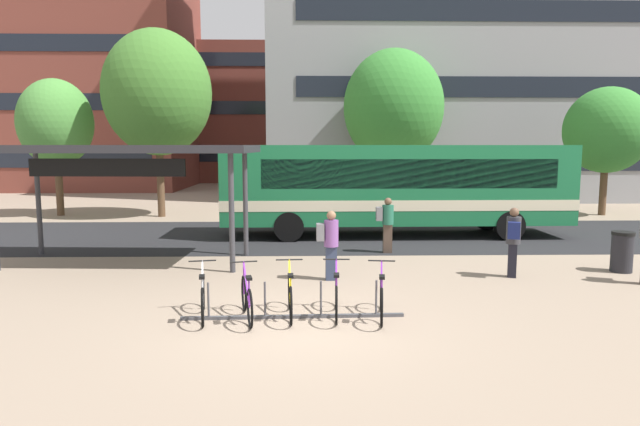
# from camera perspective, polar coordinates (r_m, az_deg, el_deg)

# --- Properties ---
(ground) EXTENTS (200.00, 200.00, 0.00)m
(ground) POSITION_cam_1_polar(r_m,az_deg,el_deg) (10.02, -1.88, -11.51)
(ground) COLOR gray
(bus_lane_asphalt) EXTENTS (80.00, 7.20, 0.01)m
(bus_lane_asphalt) POSITION_cam_1_polar(r_m,az_deg,el_deg) (19.43, -1.62, -2.37)
(bus_lane_asphalt) COLOR #232326
(bus_lane_asphalt) RESTS_ON ground
(city_bus) EXTENTS (12.06, 2.70, 3.20)m
(city_bus) POSITION_cam_1_polar(r_m,az_deg,el_deg) (19.46, 7.63, 2.84)
(city_bus) COLOR #196B3D
(city_bus) RESTS_ON ground
(bike_rack) EXTENTS (4.14, 0.20, 0.70)m
(bike_rack) POSITION_cam_1_polar(r_m,az_deg,el_deg) (10.32, -2.82, -10.43)
(bike_rack) COLOR #47474C
(bike_rack) RESTS_ON ground
(parked_bicycle_silver_0) EXTENTS (0.52, 1.71, 0.99)m
(parked_bicycle_silver_0) POSITION_cam_1_polar(r_m,az_deg,el_deg) (10.47, -12.13, -8.65)
(parked_bicycle_silver_0) COLOR black
(parked_bicycle_silver_0) RESTS_ON ground
(parked_bicycle_purple_1) EXTENTS (0.57, 1.69, 0.99)m
(parked_bicycle_purple_1) POSITION_cam_1_polar(r_m,az_deg,el_deg) (10.25, -7.64, -8.89)
(parked_bicycle_purple_1) COLOR black
(parked_bicycle_purple_1) RESTS_ON ground
(parked_bicycle_yellow_2) EXTENTS (0.52, 1.72, 0.99)m
(parked_bicycle_yellow_2) POSITION_cam_1_polar(r_m,az_deg,el_deg) (10.35, -3.14, -8.68)
(parked_bicycle_yellow_2) COLOR black
(parked_bicycle_yellow_2) RESTS_ON ground
(parked_bicycle_purple_3) EXTENTS (0.52, 1.72, 0.99)m
(parked_bicycle_purple_3) POSITION_cam_1_polar(r_m,az_deg,el_deg) (10.37, 1.71, -8.64)
(parked_bicycle_purple_3) COLOR black
(parked_bicycle_purple_3) RESTS_ON ground
(parked_bicycle_purple_4) EXTENTS (0.52, 1.72, 0.99)m
(parked_bicycle_purple_4) POSITION_cam_1_polar(r_m,az_deg,el_deg) (10.30, 6.43, -8.79)
(parked_bicycle_purple_4) COLOR black
(parked_bicycle_purple_4) RESTS_ON ground
(transit_shelter) EXTENTS (7.00, 3.26, 3.20)m
(transit_shelter) POSITION_cam_1_polar(r_m,az_deg,el_deg) (15.54, -19.71, 5.95)
(transit_shelter) COLOR #38383D
(transit_shelter) RESTS_ON ground
(commuter_grey_pack_0) EXTENTS (0.53, 0.35, 1.65)m
(commuter_grey_pack_0) POSITION_cam_1_polar(r_m,az_deg,el_deg) (16.34, 6.96, -0.85)
(commuter_grey_pack_0) COLOR #47382D
(commuter_grey_pack_0) RESTS_ON ground
(commuter_grey_pack_2) EXTENTS (0.53, 0.35, 1.66)m
(commuter_grey_pack_2) POSITION_cam_1_polar(r_m,az_deg,el_deg) (12.93, 1.02, -2.89)
(commuter_grey_pack_2) COLOR #2D3851
(commuter_grey_pack_2) RESTS_ON ground
(commuter_navy_pack_3) EXTENTS (0.46, 0.59, 1.70)m
(commuter_navy_pack_3) POSITION_cam_1_polar(r_m,az_deg,el_deg) (13.99, 19.52, -2.44)
(commuter_navy_pack_3) COLOR black
(commuter_navy_pack_3) RESTS_ON ground
(trash_bin) EXTENTS (0.55, 0.55, 1.03)m
(trash_bin) POSITION_cam_1_polar(r_m,az_deg,el_deg) (15.81, 28.99, -3.55)
(trash_bin) COLOR #232328
(trash_bin) RESTS_ON ground
(street_tree_0) EXTENTS (4.97, 4.97, 7.94)m
(street_tree_0) POSITION_cam_1_polar(r_m,az_deg,el_deg) (27.95, 7.67, 10.89)
(street_tree_0) COLOR brown
(street_tree_0) RESTS_ON ground
(street_tree_1) EXTENTS (3.76, 3.76, 5.81)m
(street_tree_1) POSITION_cam_1_polar(r_m,az_deg,el_deg) (28.14, 27.76, 7.64)
(street_tree_1) COLOR brown
(street_tree_1) RESTS_ON ground
(street_tree_2) EXTENTS (4.71, 4.71, 8.23)m
(street_tree_2) POSITION_cam_1_polar(r_m,az_deg,el_deg) (25.53, -16.60, 11.92)
(street_tree_2) COLOR brown
(street_tree_2) RESTS_ON ground
(street_tree_3) EXTENTS (3.25, 3.25, 6.15)m
(street_tree_3) POSITION_cam_1_polar(r_m,az_deg,el_deg) (27.50, -25.88, 8.45)
(street_tree_3) COLOR brown
(street_tree_3) RESTS_ON ground
(building_left_wing) EXTENTS (21.39, 11.69, 18.83)m
(building_left_wing) POSITION_cam_1_polar(r_m,az_deg,el_deg) (47.40, -26.81, 13.89)
(building_left_wing) COLOR brown
(building_left_wing) RESTS_ON ground
(building_right_wing) EXTENTS (26.93, 13.01, 23.53)m
(building_right_wing) POSITION_cam_1_polar(r_m,az_deg,el_deg) (38.63, 16.65, 19.62)
(building_right_wing) COLOR gray
(building_right_wing) RESTS_ON ground
(building_centre_block) EXTENTS (17.98, 10.73, 11.81)m
(building_centre_block) POSITION_cam_1_polar(r_m,az_deg,el_deg) (51.86, -4.98, 10.06)
(building_centre_block) COLOR brown
(building_centre_block) RESTS_ON ground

